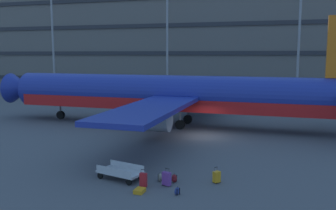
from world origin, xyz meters
TOP-DOWN VIEW (x-y plane):
  - ground_plane at (0.00, 0.00)m, footprint 600.00×600.00m
  - terminal_structure at (0.00, 42.64)m, footprint 178.97×20.57m
  - airliner at (-3.58, 3.84)m, footprint 39.69×32.04m
  - light_mast_left at (-32.80, 26.80)m, footprint 1.80×0.50m
  - light_mast_center_left at (-11.31, 26.80)m, footprint 1.80×0.50m
  - light_mast_center_right at (9.00, 26.80)m, footprint 1.80×0.50m
  - suitcase_navy at (3.07, -11.41)m, footprint 0.45×0.47m
  - suitcase_red at (-0.62, -13.23)m, footprint 0.39×0.24m
  - suitcase_scuffed at (0.53, -12.66)m, footprint 0.53×0.39m
  - suitcase_laid_flat at (-0.53, -14.02)m, footprint 0.50×0.69m
  - backpack_large at (0.78, -12.01)m, footprint 0.38×0.35m
  - backpack_purple at (-0.02, -12.08)m, footprint 0.36×0.37m
  - backpack_black at (1.42, -13.76)m, footprint 0.33×0.38m
  - baggage_cart at (-2.35, -12.38)m, footprint 3.36×1.92m

SIDE VIEW (x-z plane):
  - ground_plane at x=0.00m, z-range 0.00..0.00m
  - suitcase_laid_flat at x=-0.53m, z-range 0.00..0.21m
  - backpack_black at x=1.42m, z-range -0.03..0.43m
  - backpack_large at x=0.78m, z-range -0.03..0.47m
  - backpack_purple at x=-0.02m, z-range -0.03..0.48m
  - suitcase_navy at x=3.07m, z-range -0.09..0.80m
  - suitcase_scuffed at x=0.53m, z-range -0.07..0.90m
  - suitcase_red at x=-0.62m, z-range -0.09..0.94m
  - baggage_cart at x=-2.35m, z-range 0.02..0.84m
  - airliner at x=-3.58m, z-range -2.13..8.34m
  - terminal_structure at x=0.00m, z-range 0.00..19.65m
  - light_mast_left at x=-32.80m, z-range 1.66..21.53m
  - light_mast_center_right at x=9.00m, z-range 1.68..22.90m
  - light_mast_center_left at x=-11.31m, z-range 1.72..25.81m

